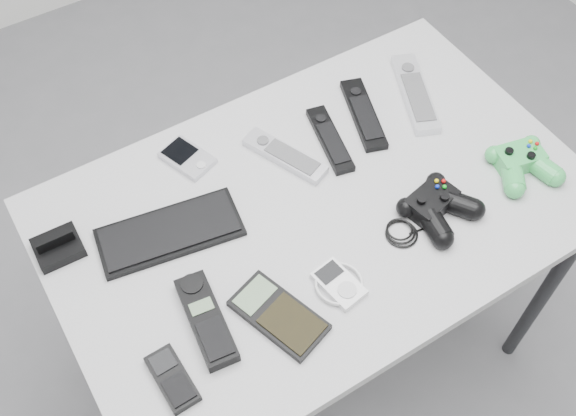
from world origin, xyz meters
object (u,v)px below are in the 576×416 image
pda (187,158)px  mp3_player (339,284)px  pda_keyboard (170,232)px  remote_black_b (363,114)px  desk (318,222)px  cordless_handset (206,319)px  mobile_phone (172,378)px  remote_silver_b (415,93)px  remote_black_a (330,139)px  controller_green (523,162)px  calculator (279,315)px  remote_silver_a (285,155)px  controller_black (437,205)px

pda → mp3_player: same height
pda_keyboard → remote_black_b: (0.50, 0.06, 0.00)m
desk → cordless_handset: (-0.31, -0.11, 0.08)m
mobile_phone → remote_silver_b: bearing=21.0°
remote_black_a → controller_green: controller_green is taller
desk → pda: pda is taller
mobile_phone → cordless_handset: bearing=31.6°
mp3_player → controller_green: controller_green is taller
remote_black_b → calculator: (-0.41, -0.32, -0.00)m
remote_silver_a → calculator: remote_silver_a is taller
calculator → remote_black_a: bearing=25.8°
pda → remote_black_a: size_ratio=0.58×
pda → controller_black: 0.52m
cordless_handset → mp3_player: cordless_handset is taller
remote_silver_a → mobile_phone: size_ratio=1.67×
remote_black_b → mobile_phone: size_ratio=1.81×
desk → remote_black_b: bearing=35.0°
remote_silver_b → mobile_phone: bearing=-133.8°
pda → mp3_player: bearing=-96.1°
remote_black_a → remote_black_b: bearing=25.0°
remote_black_a → remote_silver_a: bearing=-173.4°
pda_keyboard → cordless_handset: 0.21m
remote_black_a → mobile_phone: bearing=-137.0°
cordless_handset → controller_black: size_ratio=0.76×
desk → calculator: bearing=-139.4°
mobile_phone → cordless_handset: 0.12m
remote_black_a → cordless_handset: bearing=-137.7°
desk → remote_silver_b: 0.38m
remote_black_a → mp3_player: remote_black_a is taller
remote_silver_a → controller_green: controller_green is taller
pda → cordless_handset: size_ratio=0.59×
pda_keyboard → controller_green: bearing=-9.1°
controller_green → pda_keyboard: bearing=174.0°
desk → remote_black_a: size_ratio=5.76×
calculator → pda: bearing=68.4°
desk → cordless_handset: bearing=-160.3°
desk → mobile_phone: mobile_phone is taller
remote_silver_b → mp3_player: bearing=-119.7°
mobile_phone → controller_green: 0.82m
remote_black_a → controller_green: 0.40m
pda_keyboard → remote_silver_b: 0.63m
desk → remote_black_b: (0.21, 0.15, 0.07)m
cordless_handset → calculator: size_ratio=1.05×
remote_silver_b → controller_black: size_ratio=0.99×
remote_silver_b → calculator: 0.63m
mobile_phone → cordless_handset: (0.10, 0.06, 0.00)m
desk → remote_black_b: size_ratio=5.19×
pda → desk: bearing=-74.5°
remote_black_b → controller_green: bearing=-38.0°
remote_black_b → cordless_handset: cordless_handset is taller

